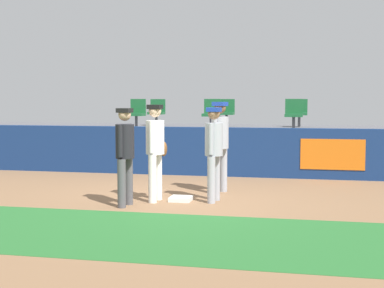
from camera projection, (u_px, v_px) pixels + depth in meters
ground_plane at (172, 199)px, 10.56m from camera, size 60.00×60.00×0.00m
grass_foreground_strip at (125, 232)px, 7.90m from camera, size 18.00×2.80×0.01m
first_base at (181, 199)px, 10.39m from camera, size 0.40×0.40×0.08m
player_fielder_home at (156, 146)px, 10.29m from camera, size 0.36×0.56×1.81m
player_runner_visitor at (220, 140)px, 11.23m from camera, size 0.45×0.50×1.86m
player_coach_visitor at (214, 147)px, 10.23m from camera, size 0.37×0.49×1.76m
player_umpire at (125, 150)px, 9.81m from camera, size 0.36×0.49×1.75m
field_wall at (206, 151)px, 13.87m from camera, size 18.00×0.26×1.22m
bleacher_platform at (222, 146)px, 16.38m from camera, size 18.00×4.80×1.09m
seat_front_center at (211, 112)px, 15.23m from camera, size 0.45×0.44×0.84m
seat_front_left at (137, 112)px, 15.68m from camera, size 0.44×0.44×0.84m
seat_front_right at (294, 113)px, 14.76m from camera, size 0.47×0.44×0.84m
seat_back_left at (157, 111)px, 17.42m from camera, size 0.48×0.44×0.84m
seat_back_center at (227, 111)px, 16.95m from camera, size 0.45×0.44×0.84m
seat_back_right at (299, 111)px, 16.49m from camera, size 0.47×0.44×0.84m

